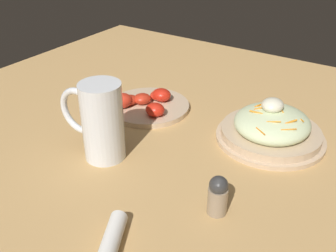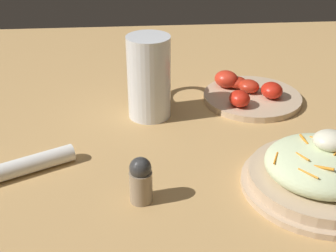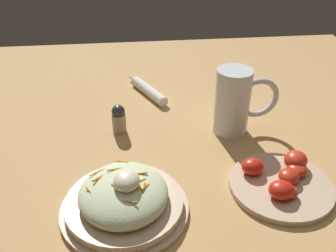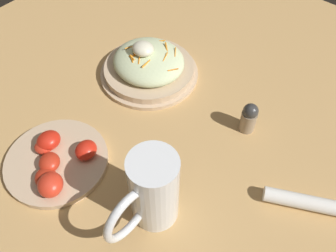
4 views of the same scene
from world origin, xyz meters
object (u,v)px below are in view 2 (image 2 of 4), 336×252
object	(u,v)px
napkin_roll	(24,166)
tomato_plate	(250,94)
beer_mug	(149,81)
salad_plate	(321,171)
salt_shaker	(141,180)

from	to	relation	value
napkin_roll	tomato_plate	distance (m)	0.48
beer_mug	napkin_roll	distance (m)	0.29
salad_plate	napkin_roll	distance (m)	0.46
salt_shaker	beer_mug	bearing A→B (deg)	-95.16
salad_plate	salt_shaker	world-z (taller)	salad_plate
salt_shaker	salad_plate	bearing A→B (deg)	-178.09
tomato_plate	salt_shaker	xyz separation A→B (m)	(0.24, 0.32, 0.02)
napkin_roll	tomato_plate	size ratio (longest dim) A/B	0.90
beer_mug	tomato_plate	bearing A→B (deg)	-167.59
tomato_plate	beer_mug	bearing A→B (deg)	12.41
salad_plate	salt_shaker	distance (m)	0.27
napkin_roll	tomato_plate	xyz separation A→B (m)	(-0.42, -0.24, 0.00)
napkin_roll	salt_shaker	distance (m)	0.20
salad_plate	napkin_roll	size ratio (longest dim) A/B	1.29
beer_mug	napkin_roll	bearing A→B (deg)	42.27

